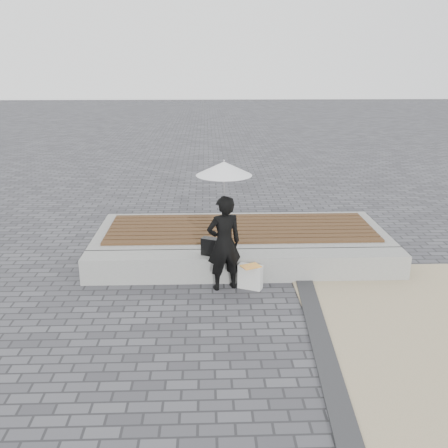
{
  "coord_description": "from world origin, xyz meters",
  "views": [
    {
      "loc": [
        -0.59,
        -5.67,
        3.22
      ],
      "look_at": [
        -0.35,
        1.23,
        1.0
      ],
      "focal_mm": 40.8,
      "sensor_mm": 36.0,
      "label": 1
    }
  ],
  "objects_px": {
    "handbag": "(214,247)",
    "canvas_tote": "(250,277)",
    "woman": "(224,243)",
    "seating_ledge": "(246,266)",
    "parasol": "(224,168)"
  },
  "relations": [
    {
      "from": "woman",
      "to": "seating_ledge",
      "type": "bearing_deg",
      "value": -150.93
    },
    {
      "from": "seating_ledge",
      "to": "canvas_tote",
      "type": "distance_m",
      "value": 0.39
    },
    {
      "from": "woman",
      "to": "handbag",
      "type": "height_order",
      "value": "woman"
    },
    {
      "from": "seating_ledge",
      "to": "woman",
      "type": "relative_size",
      "value": 3.53
    },
    {
      "from": "woman",
      "to": "canvas_tote",
      "type": "relative_size",
      "value": 3.86
    },
    {
      "from": "seating_ledge",
      "to": "parasol",
      "type": "bearing_deg",
      "value": -133.14
    },
    {
      "from": "handbag",
      "to": "canvas_tote",
      "type": "relative_size",
      "value": 1.04
    },
    {
      "from": "handbag",
      "to": "canvas_tote",
      "type": "xyz_separation_m",
      "value": [
        0.53,
        -0.33,
        -0.35
      ]
    },
    {
      "from": "woman",
      "to": "parasol",
      "type": "height_order",
      "value": "parasol"
    },
    {
      "from": "seating_ledge",
      "to": "canvas_tote",
      "type": "height_order",
      "value": "seating_ledge"
    },
    {
      "from": "woman",
      "to": "canvas_tote",
      "type": "xyz_separation_m",
      "value": [
        0.39,
        -0.02,
        -0.53
      ]
    },
    {
      "from": "parasol",
      "to": "handbag",
      "type": "distance_m",
      "value": 1.32
    },
    {
      "from": "handbag",
      "to": "canvas_tote",
      "type": "height_order",
      "value": "handbag"
    },
    {
      "from": "woman",
      "to": "canvas_tote",
      "type": "bearing_deg",
      "value": 159.99
    },
    {
      "from": "canvas_tote",
      "to": "seating_ledge",
      "type": "bearing_deg",
      "value": 119.17
    }
  ]
}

